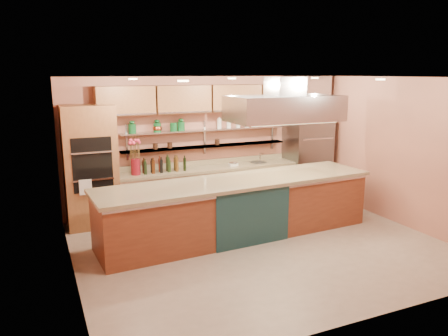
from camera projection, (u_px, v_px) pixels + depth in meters
name	position (u px, v px, depth m)	size (l,w,h in m)	color
floor	(261.00, 246.00, 7.40)	(6.00, 5.00, 0.02)	gray
ceiling	(264.00, 77.00, 6.80)	(6.00, 5.00, 0.02)	black
wall_back	(206.00, 143.00, 9.34)	(6.00, 0.04, 2.80)	#B16C54
wall_front	(371.00, 207.00, 4.87)	(6.00, 0.04, 2.80)	#B16C54
wall_left	(68.00, 183.00, 5.92)	(0.04, 5.00, 2.80)	#B16C54
wall_right	(401.00, 152.00, 8.29)	(0.04, 5.00, 2.80)	#B16C54
oven_stack	(91.00, 167.00, 8.14)	(0.95, 0.64, 2.30)	brown
refrigerator	(307.00, 154.00, 10.02)	(0.95, 0.72, 2.10)	slate
back_counter	(210.00, 189.00, 9.25)	(3.84, 0.64, 0.93)	tan
wall_shelf_lower	(206.00, 146.00, 9.21)	(3.60, 0.26, 0.03)	#B2B5BA
wall_shelf_upper	(206.00, 130.00, 9.14)	(3.60, 0.26, 0.03)	#B2B5BA
upper_cabinets	(209.00, 99.00, 8.97)	(4.60, 0.36, 0.55)	brown
range_hood	(284.00, 108.00, 7.75)	(2.00, 1.00, 0.45)	#B2B5BA
ceiling_downlights	(258.00, 79.00, 6.99)	(4.00, 2.80, 0.02)	#FFE5A5
island	(238.00, 208.00, 7.77)	(4.95, 1.08, 1.03)	brown
flower_vase	(136.00, 167.00, 8.45)	(0.18, 0.18, 0.32)	maroon
oil_bottle_cluster	(165.00, 165.00, 8.69)	(0.93, 0.27, 0.30)	black
kitchen_scale	(233.00, 163.00, 9.30)	(0.18, 0.13, 0.10)	silver
bar_faucet	(260.00, 158.00, 9.66)	(0.03, 0.03, 0.21)	white
copper_kettle	(158.00, 129.00, 8.71)	(0.16, 0.16, 0.13)	#CC512F
green_canister	(174.00, 127.00, 8.84)	(0.14, 0.14, 0.17)	#104D21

